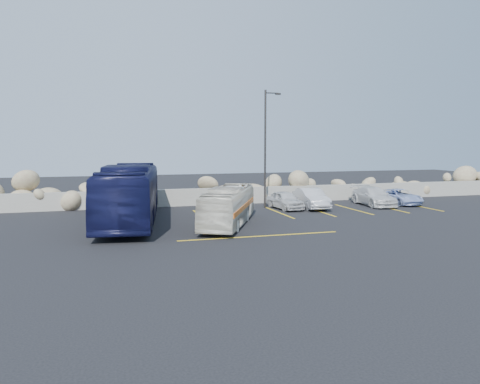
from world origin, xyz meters
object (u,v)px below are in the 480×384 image
object	(u,v)px
vintage_bus	(228,206)
tour_coach	(130,194)
car_a	(285,200)
car_b	(311,198)
lamppost	(266,145)
car_d	(399,197)
car_c	(374,196)

from	to	relation	value
vintage_bus	tour_coach	xyz separation A→B (m)	(-5.08, 2.34, 0.58)
vintage_bus	car_a	bearing A→B (deg)	68.84
tour_coach	car_b	distance (m)	12.48
vintage_bus	lamppost	bearing A→B (deg)	80.12
car_d	lamppost	bearing A→B (deg)	171.64
car_b	car_d	world-z (taller)	car_b
lamppost	car_a	xyz separation A→B (m)	(1.05, -0.98, -3.69)
vintage_bus	car_d	world-z (taller)	vintage_bus
car_b	car_c	world-z (taller)	car_b
lamppost	car_d	world-z (taller)	lamppost
lamppost	car_c	bearing A→B (deg)	-8.10
car_a	vintage_bus	bearing A→B (deg)	-142.10
tour_coach	car_b	xyz separation A→B (m)	(12.20, 2.47, -0.95)
tour_coach	car_b	size ratio (longest dim) A/B	2.85
vintage_bus	car_d	size ratio (longest dim) A/B	1.92
lamppost	car_b	bearing A→B (deg)	-22.01
lamppost	car_c	xyz separation A→B (m)	(7.77, -1.11, -3.65)
lamppost	car_d	size ratio (longest dim) A/B	2.04
lamppost	tour_coach	world-z (taller)	lamppost
tour_coach	car_c	world-z (taller)	tour_coach
tour_coach	car_a	bearing A→B (deg)	22.27
vintage_bus	car_c	xyz separation A→B (m)	(12.02, 4.87, -0.41)
lamppost	car_b	world-z (taller)	lamppost
lamppost	car_c	size ratio (longest dim) A/B	1.80
car_a	car_b	distance (m)	1.84
tour_coach	car_a	size ratio (longest dim) A/B	3.27
car_a	car_b	size ratio (longest dim) A/B	0.87
car_d	tour_coach	bearing A→B (deg)	-174.96
vintage_bus	tour_coach	distance (m)	5.62
vintage_bus	car_b	distance (m)	8.60
tour_coach	car_c	size ratio (longest dim) A/B	2.63
car_a	car_d	xyz separation A→B (m)	(8.93, 0.01, -0.06)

